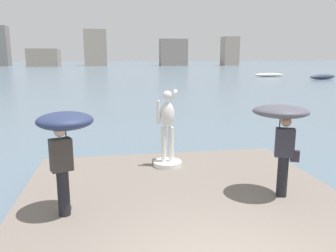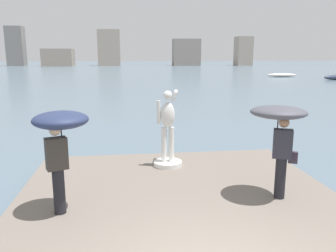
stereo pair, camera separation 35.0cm
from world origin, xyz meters
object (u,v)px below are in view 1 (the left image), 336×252
object	(u,v)px
statue_white_figure	(167,136)
onlooker_right	(282,122)
onlooker_left	(64,133)
boat_near	(323,77)
boat_far	(269,75)

from	to	relation	value
statue_white_figure	onlooker_right	world-z (taller)	statue_white_figure
onlooker_left	boat_near	bearing A→B (deg)	51.32
boat_far	boat_near	bearing A→B (deg)	-55.01
statue_white_figure	onlooker_left	world-z (taller)	statue_white_figure
boat_near	statue_white_figure	bearing A→B (deg)	-128.39
onlooker_right	boat_near	size ratio (longest dim) A/B	0.39
boat_far	onlooker_right	bearing A→B (deg)	-115.63
onlooker_left	boat_near	world-z (taller)	onlooker_left
onlooker_left	onlooker_right	distance (m)	4.33
statue_white_figure	onlooker_left	xyz separation A→B (m)	(-2.32, -2.52, 0.76)
boat_near	boat_far	size ratio (longest dim) A/B	1.02
statue_white_figure	boat_near	distance (m)	47.17
boat_far	statue_white_figure	bearing A→B (deg)	-118.86
onlooker_right	boat_near	world-z (taller)	onlooker_right
onlooker_right	boat_far	xyz separation A→B (m)	(22.29, 46.46, -1.70)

